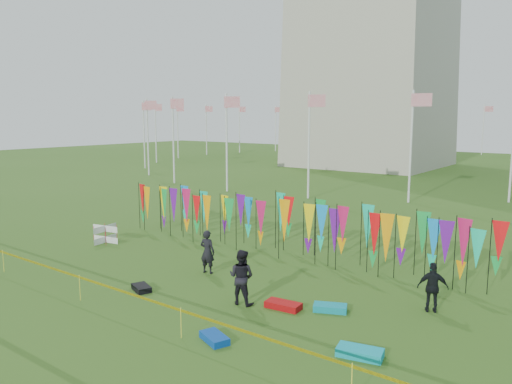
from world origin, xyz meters
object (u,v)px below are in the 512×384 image
Objects in this scene: kite_bag_blue at (214,338)px; kite_bag_teal at (360,352)px; box_kite at (105,234)px; kite_bag_turquoise at (330,308)px; person_left at (207,252)px; person_mid at (241,277)px; kite_bag_red at (283,305)px; person_right at (433,287)px; kite_bag_black at (141,288)px.

kite_bag_teal is (3.61, 1.61, 0.01)m from kite_bag_blue.
box_kite reaches higher than kite_bag_turquoise.
person_left is at bearing 160.46° from kite_bag_teal.
person_mid reaches higher than kite_bag_red.
person_right is 9.94m from kite_bag_black.
kite_bag_teal is at bearing -47.05° from kite_bag_turquoise.
kite_bag_red is (11.76, -1.79, -0.33)m from box_kite.
person_mid is at bearing -12.35° from box_kite.
person_right is at bearing -159.59° from person_mid.
person_mid is 1.60× the size of kite_bag_red.
box_kite is 11.90m from kite_bag_red.
person_mid is 1.76× the size of kite_bag_turquoise.
kite_bag_turquoise is 1.51m from kite_bag_red.
kite_bag_red is 5.26m from kite_bag_black.
kite_bag_red is at bearing -170.13° from person_mid.
kite_bag_turquoise is 4.15m from kite_bag_blue.
kite_bag_turquoise is at bearing 132.95° from kite_bag_teal.
person_left is 1.50× the size of kite_bag_red.
kite_bag_black is at bearing -27.09° from box_kite.
kite_bag_blue is 1.10× the size of kite_bag_black.
kite_bag_teal is (4.77, -1.05, -0.81)m from person_mid.
kite_bag_teal is at bearing 157.62° from person_mid.
kite_bag_turquoise reaches higher than kite_bag_blue.
person_mid reaches higher than kite_bag_teal.
kite_bag_turquoise reaches higher than kite_bag_black.
kite_bag_teal reaches higher than kite_bag_blue.
person_mid is at bearing 18.05° from kite_bag_black.
kite_bag_turquoise is 6.75m from kite_bag_black.
kite_bag_black is at bearing 162.97° from kite_bag_blue.
kite_bag_red is (-1.32, -0.72, 0.00)m from kite_bag_turquoise.
kite_bag_blue is 3.95m from kite_bag_teal.
person_right is at bearing 178.92° from person_left.
person_left reaches higher than box_kite.
kite_bag_red is at bearing 10.44° from person_right.
person_right is 7.13m from kite_bag_blue.
person_right is 4.24m from kite_bag_teal.
box_kite reaches higher than kite_bag_blue.
box_kite is 0.93× the size of kite_bag_blue.
kite_bag_red is at bearing 86.60° from kite_bag_blue.
box_kite is at bearing -20.12° from person_right.
kite_bag_black is (-8.93, -4.29, -0.71)m from person_right.
kite_bag_black is at bearing 70.00° from person_left.
kite_bag_red is 3.75m from kite_bag_teal.
box_kite is at bearing 171.33° from kite_bag_red.
person_right reaches higher than kite_bag_teal.
kite_bag_turquoise is at bearing 68.68° from kite_bag_blue.
person_left is at bearing 134.19° from kite_bag_blue.
person_mid is 3.92m from kite_bag_black.
kite_bag_teal is at bearing -24.14° from kite_bag_red.
kite_bag_red is 1.36× the size of kite_bag_black.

